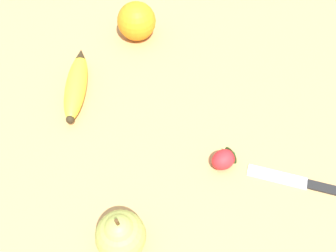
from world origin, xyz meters
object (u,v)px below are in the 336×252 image
orange (136,21)px  strawberry (225,159)px  paring_knife (305,183)px  pear (120,235)px  banana (76,85)px

orange → strawberry: (0.35, 0.06, -0.02)m
orange → paring_knife: size_ratio=0.52×
pear → paring_knife: pear is taller
pear → paring_knife: 0.31m
orange → paring_knife: (0.43, 0.17, -0.04)m
pear → strawberry: size_ratio=1.74×
banana → strawberry: banana is taller
orange → banana: bearing=-50.9°
banana → orange: (-0.12, 0.15, 0.02)m
banana → pear: bearing=-160.5°
strawberry → pear: bearing=-171.5°
pear → strawberry: (-0.08, 0.19, -0.02)m
banana → strawberry: (0.23, 0.21, -0.00)m
banana → strawberry: bearing=-121.2°
banana → paring_knife: 0.44m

